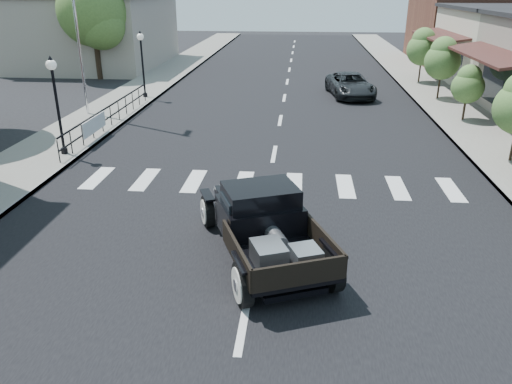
{
  "coord_description": "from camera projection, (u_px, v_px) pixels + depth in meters",
  "views": [
    {
      "loc": [
        0.92,
        -10.63,
        5.83
      ],
      "look_at": [
        -0.13,
        0.93,
        1.0
      ],
      "focal_mm": 35.0,
      "sensor_mm": 36.0,
      "label": 1
    }
  ],
  "objects": [
    {
      "name": "ground",
      "position": [
        258.0,
        245.0,
        12.09
      ],
      "size": [
        120.0,
        120.0,
        0.0
      ],
      "primitive_type": "plane",
      "color": "black",
      "rests_on": "ground"
    },
    {
      "name": "road",
      "position": [
        283.0,
        106.0,
        25.88
      ],
      "size": [
        14.0,
        80.0,
        0.02
      ],
      "primitive_type": "cube",
      "color": "black",
      "rests_on": "ground"
    },
    {
      "name": "road_markings",
      "position": [
        278.0,
        133.0,
        21.29
      ],
      "size": [
        12.0,
        60.0,
        0.06
      ],
      "primitive_type": null,
      "color": "silver",
      "rests_on": "ground"
    },
    {
      "name": "sidewalk_left",
      "position": [
        124.0,
        102.0,
        26.56
      ],
      "size": [
        3.0,
        80.0,
        0.15
      ],
      "primitive_type": "cube",
      "color": "gray",
      "rests_on": "ground"
    },
    {
      "name": "sidewalk_right",
      "position": [
        451.0,
        108.0,
        25.15
      ],
      "size": [
        3.0,
        80.0,
        0.15
      ],
      "primitive_type": "cube",
      "color": "gray",
      "rests_on": "ground"
    },
    {
      "name": "low_building_left",
      "position": [
        95.0,
        32.0,
        38.13
      ],
      "size": [
        10.0,
        12.0,
        5.0
      ],
      "primitive_type": "cube",
      "color": "#A49789",
      "rests_on": "ground"
    },
    {
      "name": "far_building_right",
      "position": [
        491.0,
        17.0,
        38.88
      ],
      "size": [
        11.0,
        10.0,
        7.0
      ],
      "primitive_type": "cube",
      "color": "brown",
      "rests_on": "ground"
    },
    {
      "name": "railing",
      "position": [
        111.0,
        114.0,
        21.64
      ],
      "size": [
        0.08,
        10.0,
        1.0
      ],
      "primitive_type": null,
      "color": "black",
      "rests_on": "sidewalk_left"
    },
    {
      "name": "banner",
      "position": [
        95.0,
        131.0,
        19.88
      ],
      "size": [
        0.04,
        2.2,
        0.6
      ],
      "primitive_type": null,
      "color": "silver",
      "rests_on": "sidewalk_left"
    },
    {
      "name": "lamp_post_b",
      "position": [
        58.0,
        106.0,
        17.52
      ],
      "size": [
        0.36,
        0.36,
        3.47
      ],
      "primitive_type": null,
      "color": "black",
      "rests_on": "sidewalk_left"
    },
    {
      "name": "lamp_post_c",
      "position": [
        143.0,
        65.0,
        26.71
      ],
      "size": [
        0.36,
        0.36,
        3.47
      ],
      "primitive_type": null,
      "color": "black",
      "rests_on": "sidewalk_left"
    },
    {
      "name": "big_tree_far",
      "position": [
        94.0,
        28.0,
        32.11
      ],
      "size": [
        4.43,
        4.43,
        6.51
      ],
      "primitive_type": null,
      "color": "#46662C",
      "rests_on": "ground"
    },
    {
      "name": "small_tree_c",
      "position": [
        467.0,
        94.0,
        22.27
      ],
      "size": [
        1.43,
        1.43,
        2.38
      ],
      "primitive_type": null,
      "color": "#486D32",
      "rests_on": "sidewalk_right"
    },
    {
      "name": "small_tree_d",
      "position": [
        441.0,
        69.0,
        26.48
      ],
      "size": [
        1.86,
        1.86,
        3.1
      ],
      "primitive_type": null,
      "color": "#486D32",
      "rests_on": "sidewalk_right"
    },
    {
      "name": "small_tree_e",
      "position": [
        422.0,
        56.0,
        30.95
      ],
      "size": [
        1.91,
        1.91,
        3.18
      ],
      "primitive_type": null,
      "color": "#486D32",
      "rests_on": "sidewalk_right"
    },
    {
      "name": "hotrod_pickup",
      "position": [
        263.0,
        223.0,
        11.26
      ],
      "size": [
        3.96,
        5.42,
        1.71
      ],
      "primitive_type": null,
      "rotation": [
        0.0,
        0.0,
        0.38
      ],
      "color": "black",
      "rests_on": "ground"
    },
    {
      "name": "second_car",
      "position": [
        350.0,
        85.0,
        27.9
      ],
      "size": [
        2.79,
        4.88,
        1.28
      ],
      "primitive_type": "imported",
      "rotation": [
        0.0,
        0.0,
        0.15
      ],
      "color": "black",
      "rests_on": "ground"
    }
  ]
}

